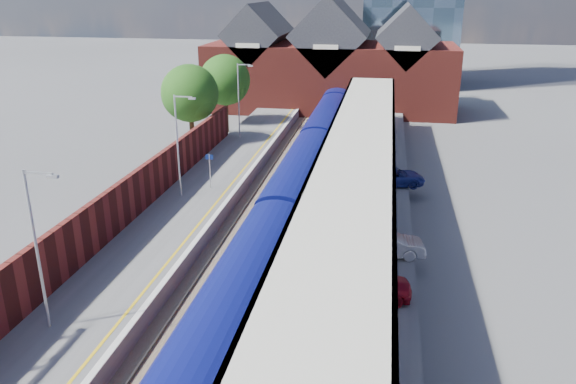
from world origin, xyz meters
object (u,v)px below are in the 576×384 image
object	(u,v)px
lamp_post_b	(38,241)
parked_car_red	(363,283)
train	(316,146)
parked_car_silver	(385,244)
parked_car_blue	(393,177)
lamp_post_d	(240,96)
platform_sign	(210,165)
lamp_post_c	(179,140)

from	to	relation	value
lamp_post_b	parked_car_red	xyz separation A→B (m)	(12.82, 4.65, -3.22)
train	parked_car_silver	size ratio (longest dim) A/B	15.80
parked_car_red	parked_car_blue	distance (m)	16.32
train	parked_car_silver	bearing A→B (deg)	-70.90
parked_car_silver	lamp_post_d	bearing A→B (deg)	22.73
parked_car_red	platform_sign	bearing A→B (deg)	34.02
platform_sign	parked_car_blue	xyz separation A→B (m)	(12.87, 2.91, -1.05)
lamp_post_d	parked_car_silver	world-z (taller)	lamp_post_d
train	parked_car_red	bearing A→B (deg)	-77.14
parked_car_silver	parked_car_blue	xyz separation A→B (m)	(0.43, 11.68, -0.05)
lamp_post_b	platform_sign	xyz separation A→B (m)	(1.36, 18.00, -2.30)
lamp_post_c	parked_car_silver	distance (m)	15.72
parked_car_blue	lamp_post_d	bearing A→B (deg)	43.52
parked_car_red	parked_car_blue	size ratio (longest dim) A/B	0.98
lamp_post_b	lamp_post_d	size ratio (longest dim) A/B	1.00
lamp_post_c	lamp_post_d	xyz separation A→B (m)	(0.00, 16.00, 0.00)
train	lamp_post_c	distance (m)	13.35
lamp_post_d	platform_sign	world-z (taller)	lamp_post_d
parked_car_red	parked_car_blue	world-z (taller)	parked_car_red
parked_car_blue	lamp_post_b	bearing A→B (deg)	137.22
train	parked_car_blue	bearing A→B (deg)	-40.74
train	platform_sign	world-z (taller)	platform_sign
lamp_post_d	parked_car_blue	distance (m)	18.35
lamp_post_c	parked_car_red	distance (m)	17.43
train	lamp_post_d	bearing A→B (deg)	144.51
train	parked_car_red	distance (m)	22.32
lamp_post_d	lamp_post_c	bearing A→B (deg)	-90.00
train	parked_car_silver	world-z (taller)	train
lamp_post_c	parked_car_red	bearing A→B (deg)	-41.53
train	lamp_post_d	xyz separation A→B (m)	(-7.86, 5.60, 2.87)
train	lamp_post_c	bearing A→B (deg)	-127.07
lamp_post_c	train	bearing A→B (deg)	52.93
train	platform_sign	xyz separation A→B (m)	(-6.49, -8.40, 0.57)
parked_car_silver	lamp_post_b	bearing A→B (deg)	115.29
parked_car_blue	parked_car_silver	bearing A→B (deg)	169.35
platform_sign	parked_car_silver	xyz separation A→B (m)	(12.44, -8.77, -1.00)
lamp_post_b	train	bearing A→B (deg)	73.43
platform_sign	parked_car_silver	distance (m)	15.25
lamp_post_c	parked_car_blue	bearing A→B (deg)	19.03
lamp_post_b	parked_car_blue	size ratio (longest dim) A/B	1.53
train	parked_car_blue	xyz separation A→B (m)	(6.37, -5.49, -0.48)
lamp_post_d	parked_car_silver	xyz separation A→B (m)	(13.80, -22.77, -3.31)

